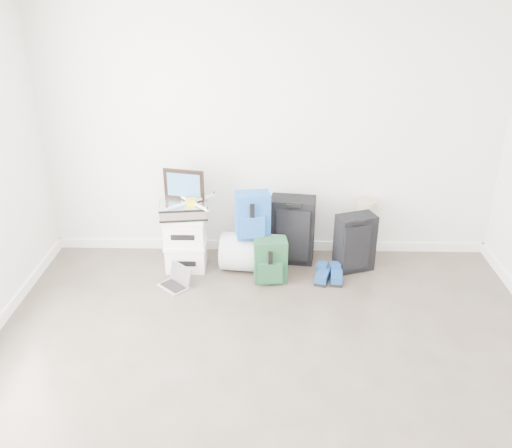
{
  "coord_description": "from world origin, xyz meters",
  "views": [
    {
      "loc": [
        -0.02,
        -2.61,
        2.7
      ],
      "look_at": [
        -0.13,
        1.9,
        0.57
      ],
      "focal_mm": 38.0,
      "sensor_mm": 36.0,
      "label": 1
    }
  ],
  "objects_px": {
    "carry_on": "(355,243)",
    "laptop": "(176,281)",
    "briefcase": "(184,209)",
    "boxes_stack": "(186,242)",
    "duffel_bag": "(253,252)",
    "large_suitcase": "(292,230)"
  },
  "relations": [
    {
      "from": "boxes_stack",
      "to": "duffel_bag",
      "type": "bearing_deg",
      "value": -2.87
    },
    {
      "from": "briefcase",
      "to": "carry_on",
      "type": "relative_size",
      "value": 0.77
    },
    {
      "from": "briefcase",
      "to": "laptop",
      "type": "relative_size",
      "value": 1.3
    },
    {
      "from": "boxes_stack",
      "to": "large_suitcase",
      "type": "distance_m",
      "value": 1.06
    },
    {
      "from": "briefcase",
      "to": "carry_on",
      "type": "xyz_separation_m",
      "value": [
        1.65,
        0.01,
        -0.34
      ]
    },
    {
      "from": "large_suitcase",
      "to": "carry_on",
      "type": "xyz_separation_m",
      "value": [
        0.61,
        -0.17,
        -0.05
      ]
    },
    {
      "from": "large_suitcase",
      "to": "laptop",
      "type": "xyz_separation_m",
      "value": [
        -1.1,
        -0.53,
        -0.29
      ]
    },
    {
      "from": "large_suitcase",
      "to": "carry_on",
      "type": "relative_size",
      "value": 1.18
    },
    {
      "from": "carry_on",
      "to": "laptop",
      "type": "bearing_deg",
      "value": 171.94
    },
    {
      "from": "briefcase",
      "to": "laptop",
      "type": "distance_m",
      "value": 0.69
    },
    {
      "from": "duffel_bag",
      "to": "large_suitcase",
      "type": "xyz_separation_m",
      "value": [
        0.39,
        0.2,
        0.15
      ]
    },
    {
      "from": "boxes_stack",
      "to": "carry_on",
      "type": "bearing_deg",
      "value": -0.48
    },
    {
      "from": "large_suitcase",
      "to": "boxes_stack",
      "type": "bearing_deg",
      "value": -162.39
    },
    {
      "from": "duffel_bag",
      "to": "laptop",
      "type": "relative_size",
      "value": 1.82
    },
    {
      "from": "large_suitcase",
      "to": "briefcase",
      "type": "bearing_deg",
      "value": -162.39
    },
    {
      "from": "boxes_stack",
      "to": "large_suitcase",
      "type": "xyz_separation_m",
      "value": [
        1.05,
        0.18,
        0.05
      ]
    },
    {
      "from": "duffel_bag",
      "to": "large_suitcase",
      "type": "distance_m",
      "value": 0.46
    },
    {
      "from": "boxes_stack",
      "to": "laptop",
      "type": "bearing_deg",
      "value": -99.05
    },
    {
      "from": "briefcase",
      "to": "duffel_bag",
      "type": "bearing_deg",
      "value": -9.89
    },
    {
      "from": "boxes_stack",
      "to": "laptop",
      "type": "xyz_separation_m",
      "value": [
        -0.05,
        -0.36,
        -0.24
      ]
    },
    {
      "from": "large_suitcase",
      "to": "carry_on",
      "type": "distance_m",
      "value": 0.63
    },
    {
      "from": "carry_on",
      "to": "laptop",
      "type": "height_order",
      "value": "carry_on"
    }
  ]
}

